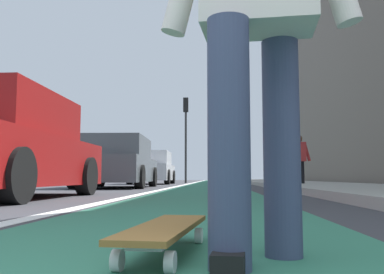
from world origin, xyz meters
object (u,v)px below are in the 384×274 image
object	(u,v)px
skateboard	(165,230)
parked_car_mid	(118,164)
pedestrian_distant	(299,158)
parked_car_near	(2,148)
traffic_light	(186,124)
parked_car_far	(152,169)

from	to	relation	value
skateboard	parked_car_mid	world-z (taller)	parked_car_mid
parked_car_mid	pedestrian_distant	distance (m)	5.40
parked_car_near	parked_car_mid	bearing A→B (deg)	-0.89
skateboard	traffic_light	world-z (taller)	traffic_light
pedestrian_distant	parked_car_far	bearing A→B (deg)	40.01
parked_car_far	parked_car_mid	bearing A→B (deg)	-179.69
parked_car_mid	parked_car_near	bearing A→B (deg)	179.11
parked_car_mid	pedestrian_distant	xyz separation A→B (m)	(0.42, -5.38, 0.18)
skateboard	pedestrian_distant	distance (m)	11.34
parked_car_near	traffic_light	distance (m)	17.70
traffic_light	pedestrian_distant	distance (m)	11.62
skateboard	traffic_light	size ratio (longest dim) A/B	0.18
parked_car_far	traffic_light	distance (m)	4.99
skateboard	parked_car_far	world-z (taller)	parked_car_far
parked_car_near	traffic_light	world-z (taller)	traffic_light
skateboard	parked_car_near	world-z (taller)	parked_car_near
parked_car_mid	parked_car_far	bearing A→B (deg)	0.31
parked_car_far	traffic_light	xyz separation A→B (m)	(4.11, -1.22, 2.55)
parked_car_near	parked_car_mid	world-z (taller)	parked_car_near
parked_car_near	parked_car_mid	distance (m)	6.48
skateboard	pedestrian_distant	size ratio (longest dim) A/B	0.55
skateboard	traffic_light	xyz separation A→B (m)	(21.57, 1.56, 3.17)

